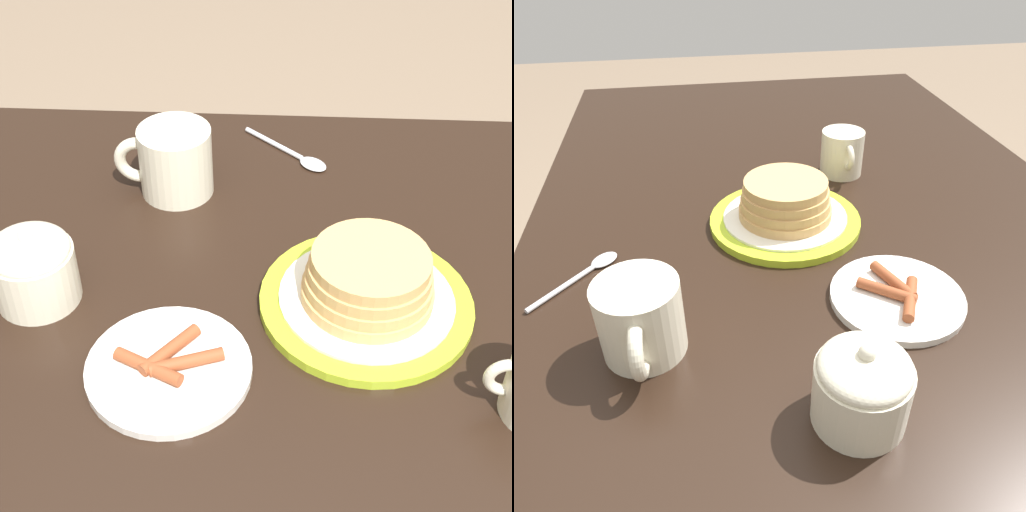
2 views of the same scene
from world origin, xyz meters
The scene contains 6 objects.
dining_table centered at (0.00, 0.00, 0.62)m, with size 1.48×0.90×0.72m.
pancake_plate centered at (0.01, -0.05, 0.75)m, with size 0.23×0.23×0.07m.
side_plate_bacon centered at (0.21, 0.05, 0.73)m, with size 0.17×0.17×0.02m.
coffee_mug centered at (0.25, -0.26, 0.77)m, with size 0.13×0.09×0.09m.
sugar_bowl centered at (0.37, -0.05, 0.77)m, with size 0.09×0.09×0.10m.
spoon centered at (0.09, -0.34, 0.73)m, with size 0.12×0.11×0.01m.
Camera 1 is at (0.10, 0.57, 1.33)m, focal length 55.00 mm.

